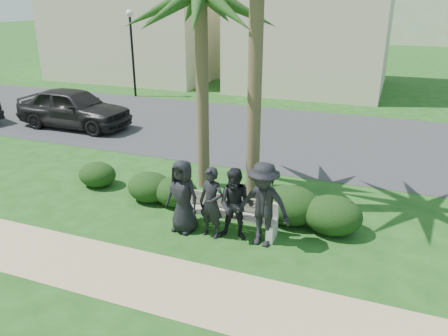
{
  "coord_description": "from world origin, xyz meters",
  "views": [
    {
      "loc": [
        3.58,
        -7.51,
        4.76
      ],
      "look_at": [
        0.26,
        1.0,
        1.22
      ],
      "focal_mm": 35.0,
      "sensor_mm": 36.0,
      "label": 1
    }
  ],
  "objects": [
    {
      "name": "ground",
      "position": [
        0.0,
        0.0,
        0.0
      ],
      "size": [
        160.0,
        160.0,
        0.0
      ],
      "primitive_type": "plane",
      "color": "#194714",
      "rests_on": "ground"
    },
    {
      "name": "footpath",
      "position": [
        0.0,
        -1.8,
        0.0
      ],
      "size": [
        30.0,
        1.6,
        0.01
      ],
      "primitive_type": "cube",
      "color": "tan",
      "rests_on": "ground"
    },
    {
      "name": "asphalt_street",
      "position": [
        0.0,
        8.0,
        0.0
      ],
      "size": [
        160.0,
        8.0,
        0.01
      ],
      "primitive_type": "cube",
      "color": "#2D2D30",
      "rests_on": "ground"
    },
    {
      "name": "stucco_bldg_left",
      "position": [
        -12.0,
        18.0,
        3.66
      ],
      "size": [
        10.4,
        8.4,
        7.3
      ],
      "color": "beige",
      "rests_on": "ground"
    },
    {
      "name": "stucco_bldg_right",
      "position": [
        -1.0,
        18.0,
        3.66
      ],
      "size": [
        8.4,
        8.4,
        7.3
      ],
      "color": "beige",
      "rests_on": "ground"
    },
    {
      "name": "street_lamp",
      "position": [
        -9.0,
        12.0,
        2.94
      ],
      "size": [
        0.36,
        0.36,
        4.29
      ],
      "color": "black",
      "rests_on": "ground"
    },
    {
      "name": "park_bench",
      "position": [
        0.59,
        0.42,
        0.34
      ],
      "size": [
        2.13,
        0.52,
        0.74
      ],
      "rotation": [
        0.0,
        0.0,
        0.01
      ],
      "color": "gray",
      "rests_on": "ground"
    },
    {
      "name": "man_a",
      "position": [
        -0.32,
        0.08,
        0.82
      ],
      "size": [
        0.88,
        0.66,
        1.63
      ],
      "primitive_type": "imported",
      "rotation": [
        0.0,
        0.0,
        -0.19
      ],
      "color": "black",
      "rests_on": "ground"
    },
    {
      "name": "man_b",
      "position": [
        0.34,
        0.08,
        0.78
      ],
      "size": [
        0.62,
        0.46,
        1.55
      ],
      "primitive_type": "imported",
      "rotation": [
        0.0,
        0.0,
        -0.17
      ],
      "color": "black",
      "rests_on": "ground"
    },
    {
      "name": "man_c",
      "position": [
        0.86,
        0.15,
        0.79
      ],
      "size": [
        0.83,
        0.68,
        1.58
      ],
      "primitive_type": "imported",
      "rotation": [
        0.0,
        0.0,
        0.11
      ],
      "color": "black",
      "rests_on": "ground"
    },
    {
      "name": "man_d",
      "position": [
        1.44,
        0.13,
        0.9
      ],
      "size": [
        1.23,
        0.79,
        1.8
      ],
      "primitive_type": "imported",
      "rotation": [
        0.0,
        0.0,
        -0.11
      ],
      "color": "black",
      "rests_on": "ground"
    },
    {
      "name": "hedge_a",
      "position": [
        -3.6,
        1.46,
        0.34
      ],
      "size": [
        1.05,
        0.86,
        0.68
      ],
      "primitive_type": "ellipsoid",
      "color": "black",
      "rests_on": "ground"
    },
    {
      "name": "hedge_b",
      "position": [
        -1.8,
        1.17,
        0.38
      ],
      "size": [
        1.15,
        0.95,
        0.75
      ],
      "primitive_type": "ellipsoid",
      "color": "black",
      "rests_on": "ground"
    },
    {
      "name": "hedge_c",
      "position": [
        -1.08,
        1.18,
        0.36
      ],
      "size": [
        1.11,
        0.92,
        0.73
      ],
      "primitive_type": "ellipsoid",
      "color": "black",
      "rests_on": "ground"
    },
    {
      "name": "hedge_e",
      "position": [
        1.75,
        1.3,
        0.44
      ],
      "size": [
        1.36,
        1.12,
        0.89
      ],
      "primitive_type": "ellipsoid",
      "color": "black",
      "rests_on": "ground"
    },
    {
      "name": "hedge_f",
      "position": [
        2.71,
        1.19,
        0.42
      ],
      "size": [
        1.29,
        1.07,
        0.84
      ],
      "primitive_type": "ellipsoid",
      "color": "black",
      "rests_on": "ground"
    },
    {
      "name": "car_a",
      "position": [
        -8.01,
        6.0,
        0.78
      ],
      "size": [
        4.59,
        1.86,
        1.56
      ],
      "primitive_type": "imported",
      "rotation": [
        0.0,
        0.0,
        1.57
      ],
      "color": "black",
      "rests_on": "ground"
    }
  ]
}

